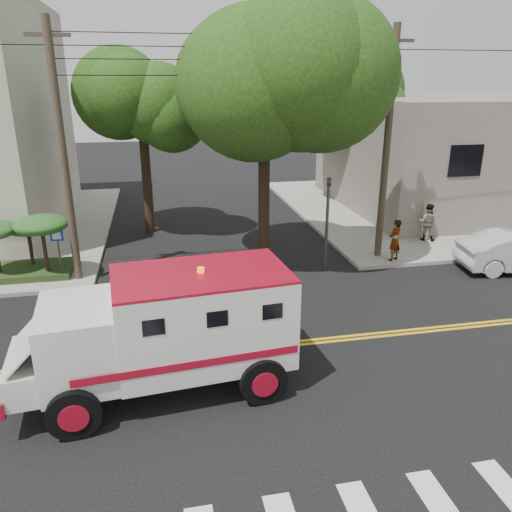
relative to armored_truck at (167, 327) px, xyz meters
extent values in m
plane|color=black|center=(2.51, 1.49, -1.67)|extent=(100.00, 100.00, 0.00)
cube|color=gray|center=(16.01, 14.99, -1.60)|extent=(17.00, 17.00, 0.15)
cube|color=slate|center=(17.51, 15.49, 1.48)|extent=(14.00, 12.00, 6.00)
cylinder|color=#382D23|center=(-3.09, 7.49, 2.83)|extent=(0.28, 0.28, 9.00)
cylinder|color=#382D23|center=(8.81, 7.69, 2.83)|extent=(0.28, 0.28, 9.00)
cylinder|color=black|center=(4.01, 7.99, 1.83)|extent=(0.44, 0.44, 7.00)
sphere|color=#143B10|center=(4.01, 7.99, 5.33)|extent=(5.32, 5.32, 5.32)
sphere|color=#143B10|center=(5.15, 7.23, 5.90)|extent=(4.56, 4.56, 4.56)
cylinder|color=black|center=(-0.49, 13.49, 1.13)|extent=(0.44, 0.44, 5.60)
sphere|color=#143B10|center=(-0.49, 13.49, 3.93)|extent=(3.92, 3.92, 3.92)
sphere|color=#143B10|center=(0.35, 12.93, 4.35)|extent=(3.36, 3.36, 3.36)
cylinder|color=black|center=(11.01, 17.49, 1.30)|extent=(0.44, 0.44, 5.95)
sphere|color=#143B10|center=(11.01, 17.49, 4.28)|extent=(4.20, 4.20, 4.20)
sphere|color=#143B10|center=(11.91, 16.89, 4.73)|extent=(3.60, 3.60, 3.60)
cylinder|color=#3F3F42|center=(6.31, 7.09, 0.13)|extent=(0.12, 0.12, 3.60)
imported|color=#3F3F42|center=(6.31, 7.09, 1.48)|extent=(0.15, 0.18, 0.90)
cylinder|color=#3F3F42|center=(-3.69, 7.69, -0.67)|extent=(0.06, 0.06, 2.00)
cube|color=#0C33A5|center=(-3.69, 7.63, 0.13)|extent=(0.45, 0.03, 0.45)
cube|color=#1E3314|center=(-4.99, 8.29, -1.40)|extent=(3.20, 2.00, 0.24)
cylinder|color=black|center=(-4.89, 8.69, -0.60)|extent=(0.14, 0.14, 1.36)
ellipsoid|color=#174F1E|center=(-4.89, 8.69, 0.16)|extent=(1.55, 1.55, 0.54)
cylinder|color=black|center=(-4.19, 7.79, -0.44)|extent=(0.14, 0.14, 1.68)
ellipsoid|color=#174F1E|center=(-4.19, 7.79, 0.50)|extent=(1.91, 1.91, 0.66)
cube|color=silver|center=(0.83, 0.08, 0.13)|extent=(4.21, 2.74, 2.16)
cube|color=silver|center=(-1.93, -0.19, -0.08)|extent=(1.85, 2.41, 1.74)
cube|color=black|center=(-2.72, -0.26, 0.38)|extent=(0.23, 1.74, 0.72)
cube|color=silver|center=(-3.00, -0.29, -0.59)|extent=(1.12, 2.13, 0.72)
cube|color=maroon|center=(-3.51, -0.34, -0.85)|extent=(0.40, 2.21, 0.36)
cube|color=maroon|center=(0.83, 0.08, 1.23)|extent=(4.21, 2.74, 0.06)
cylinder|color=black|center=(-2.02, -1.35, -1.11)|extent=(1.16, 0.44, 1.13)
cylinder|color=black|center=(-2.24, 0.94, -1.11)|extent=(1.16, 0.44, 1.13)
cylinder|color=black|center=(2.07, -0.96, -1.11)|extent=(1.16, 0.44, 1.13)
cylinder|color=black|center=(1.84, 1.33, -1.11)|extent=(1.16, 0.44, 1.13)
imported|color=gray|center=(9.18, 6.99, -0.68)|extent=(0.74, 0.66, 1.69)
imported|color=gray|center=(11.82, 9.17, -0.68)|extent=(1.04, 0.99, 1.69)
camera|label=1|loc=(-0.01, -10.55, 5.45)|focal=35.00mm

